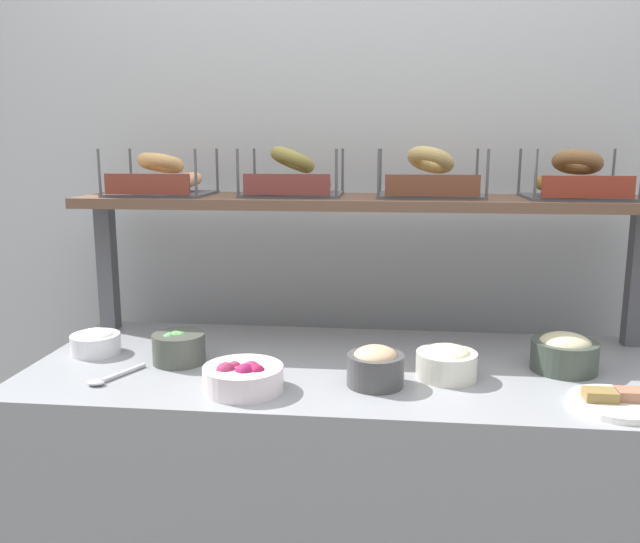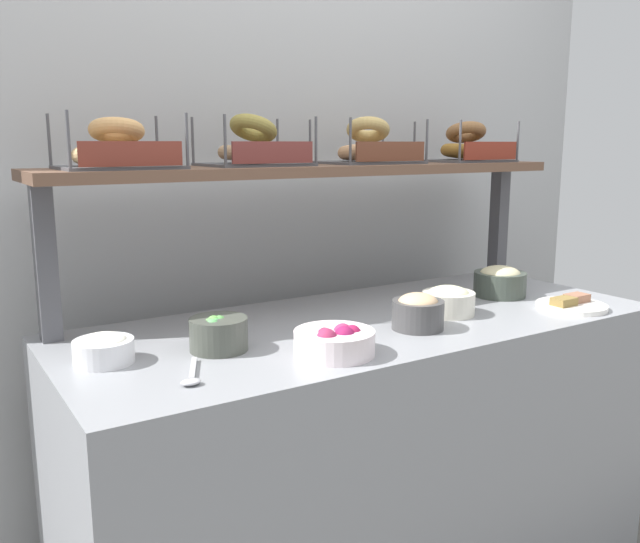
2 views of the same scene
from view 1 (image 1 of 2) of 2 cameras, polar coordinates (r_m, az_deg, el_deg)
name	(u,v)px [view 1 (image 1 of 2)]	position (r m, az deg, el deg)	size (l,w,h in m)	color
back_wall	(365,214)	(2.23, 3.98, 5.07)	(2.93, 0.06, 2.40)	#ADAFB0
deli_counter	(353,509)	(1.94, 2.92, -20.10)	(1.73, 0.70, 0.85)	gray
shelf_riser_left	(107,267)	(2.16, -18.18, 0.36)	(0.05, 0.05, 0.40)	#4C4C51
shelf_riser_right	(637,278)	(2.09, 26.09, -0.55)	(0.05, 0.05, 0.40)	#4C4C51
upper_shelf	(361,202)	(1.94, 3.65, 6.15)	(1.69, 0.32, 0.03)	brown
bowl_cream_cheese	(95,341)	(1.95, -19.14, -5.82)	(0.14, 0.14, 0.07)	white
bowl_veggie_mix	(179,347)	(1.80, -12.33, -6.51)	(0.14, 0.14, 0.09)	#474B42
bowl_tuna_salad	(565,352)	(1.82, 20.70, -6.65)	(0.17, 0.17, 0.10)	#3A433A
bowl_potato_salad	(446,362)	(1.68, 11.06, -7.79)	(0.15, 0.15, 0.09)	silver
bowl_hummus	(375,366)	(1.61, 4.90, -8.27)	(0.14, 0.14, 0.10)	#464546
bowl_beet_salad	(243,377)	(1.58, -6.78, -9.19)	(0.19, 0.19, 0.08)	white
serving_plate_white	(616,402)	(1.63, 24.59, -10.39)	(0.21, 0.21, 0.04)	white
serving_spoon_near_plate	(109,378)	(1.73, -18.08, -8.88)	(0.09, 0.16, 0.01)	#B7B7BC
bagel_basket_plain	(161,180)	(2.05, -13.84, 7.84)	(0.30, 0.25, 0.14)	#4C4C51
bagel_basket_everything	(292,180)	(1.97, -2.47, 8.06)	(0.29, 0.24, 0.15)	#4C4C51
bagel_basket_sesame	(429,180)	(1.95, 9.59, 7.91)	(0.31, 0.26, 0.15)	#4C4C51
bagel_basket_cinnamon_raisin	(576,181)	(2.00, 21.55, 7.37)	(0.28, 0.26, 0.14)	#4C4C51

